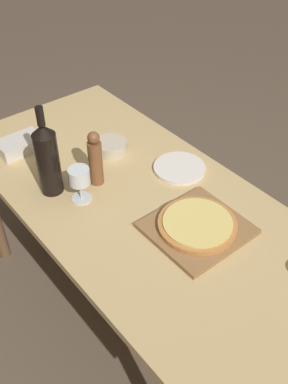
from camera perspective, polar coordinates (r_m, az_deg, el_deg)
ground_plane at (r=2.21m, az=-0.14°, el=-15.91°), size 12.00×12.00×0.00m
dining_table at (r=1.70m, az=-0.18°, el=-3.55°), size 0.77×1.70×0.75m
cutting_board at (r=1.53m, az=6.74°, el=-4.60°), size 0.31×0.30×0.02m
pizza at (r=1.52m, az=6.80°, el=-4.06°), size 0.27×0.27×0.02m
wine_bottle at (r=1.63m, az=-12.17°, el=4.20°), size 0.08×0.08×0.35m
pepper_mill at (r=1.66m, az=-6.20°, el=4.14°), size 0.05×0.05×0.22m
wine_glass at (r=1.60m, az=-8.22°, el=1.77°), size 0.08×0.08×0.14m
small_bowl at (r=1.87m, az=-4.25°, el=5.76°), size 0.14×0.14×0.05m
dinner_plate at (r=1.78m, az=4.52°, el=3.06°), size 0.21×0.21×0.01m
food_container at (r=1.94m, az=-15.47°, el=5.82°), size 0.18×0.12×0.05m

